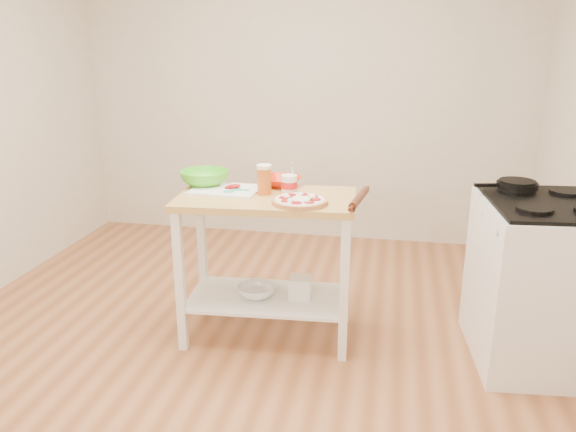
{
  "coord_description": "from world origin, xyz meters",
  "views": [
    {
      "loc": [
        0.83,
        -2.73,
        1.77
      ],
      "look_at": [
        0.24,
        0.26,
        0.81
      ],
      "focal_mm": 35.0,
      "sensor_mm": 36.0,
      "label": 1
    }
  ],
  "objects_px": {
    "spatula": "(235,191)",
    "knife": "(206,181)",
    "orange_bowl": "(280,181)",
    "rolling_pin": "(359,198)",
    "shelf_bin": "(300,287)",
    "cutting_board": "(226,189)",
    "shelf_glass_bowl": "(256,291)",
    "pizza": "(300,201)",
    "skillet": "(516,185)",
    "gas_stove": "(540,282)",
    "yogurt_tub": "(289,185)",
    "green_bowl": "(205,178)",
    "beer_pint": "(264,179)",
    "prep_island": "(267,238)"
  },
  "relations": [
    {
      "from": "spatula",
      "to": "knife",
      "type": "height_order",
      "value": "knife"
    },
    {
      "from": "knife",
      "to": "orange_bowl",
      "type": "height_order",
      "value": "orange_bowl"
    },
    {
      "from": "rolling_pin",
      "to": "shelf_bin",
      "type": "xyz_separation_m",
      "value": [
        -0.34,
        0.05,
        -0.6
      ]
    },
    {
      "from": "cutting_board",
      "to": "shelf_glass_bowl",
      "type": "distance_m",
      "value": 0.65
    },
    {
      "from": "spatula",
      "to": "knife",
      "type": "distance_m",
      "value": 0.31
    },
    {
      "from": "pizza",
      "to": "knife",
      "type": "relative_size",
      "value": 1.15
    },
    {
      "from": "spatula",
      "to": "orange_bowl",
      "type": "xyz_separation_m",
      "value": [
        0.23,
        0.22,
        0.01
      ]
    },
    {
      "from": "shelf_bin",
      "to": "rolling_pin",
      "type": "bearing_deg",
      "value": -8.32
    },
    {
      "from": "skillet",
      "to": "shelf_bin",
      "type": "bearing_deg",
      "value": 177.68
    },
    {
      "from": "shelf_bin",
      "to": "cutting_board",
      "type": "bearing_deg",
      "value": 173.45
    },
    {
      "from": "cutting_board",
      "to": "shelf_bin",
      "type": "distance_m",
      "value": 0.75
    },
    {
      "from": "gas_stove",
      "to": "yogurt_tub",
      "type": "bearing_deg",
      "value": 173.38
    },
    {
      "from": "shelf_glass_bowl",
      "to": "rolling_pin",
      "type": "bearing_deg",
      "value": -0.38
    },
    {
      "from": "knife",
      "to": "shelf_bin",
      "type": "xyz_separation_m",
      "value": [
        0.64,
        -0.19,
        -0.59
      ]
    },
    {
      "from": "cutting_board",
      "to": "green_bowl",
      "type": "xyz_separation_m",
      "value": [
        -0.16,
        0.09,
        0.04
      ]
    },
    {
      "from": "knife",
      "to": "skillet",
      "type": "bearing_deg",
      "value": 5.24
    },
    {
      "from": "gas_stove",
      "to": "beer_pint",
      "type": "xyz_separation_m",
      "value": [
        -1.58,
        0.0,
        0.52
      ]
    },
    {
      "from": "knife",
      "to": "shelf_bin",
      "type": "bearing_deg",
      "value": -11.91
    },
    {
      "from": "skillet",
      "to": "pizza",
      "type": "bearing_deg",
      "value": -175.75
    },
    {
      "from": "shelf_bin",
      "to": "knife",
      "type": "bearing_deg",
      "value": 163.69
    },
    {
      "from": "skillet",
      "to": "beer_pint",
      "type": "distance_m",
      "value": 1.45
    },
    {
      "from": "cutting_board",
      "to": "gas_stove",
      "type": "bearing_deg",
      "value": 1.65
    },
    {
      "from": "gas_stove",
      "to": "beer_pint",
      "type": "relative_size",
      "value": 6.32
    },
    {
      "from": "skillet",
      "to": "shelf_glass_bowl",
      "type": "relative_size",
      "value": 1.55
    },
    {
      "from": "skillet",
      "to": "orange_bowl",
      "type": "xyz_separation_m",
      "value": [
        -1.38,
        0.01,
        -0.05
      ]
    },
    {
      "from": "spatula",
      "to": "beer_pint",
      "type": "bearing_deg",
      "value": -10.43
    },
    {
      "from": "beer_pint",
      "to": "knife",
      "type": "bearing_deg",
      "value": 157.48
    },
    {
      "from": "beer_pint",
      "to": "green_bowl",
      "type": "bearing_deg",
      "value": 162.14
    },
    {
      "from": "shelf_glass_bowl",
      "to": "gas_stove",
      "type": "bearing_deg",
      "value": 1.97
    },
    {
      "from": "gas_stove",
      "to": "orange_bowl",
      "type": "xyz_separation_m",
      "value": [
        -1.53,
        0.21,
        0.46
      ]
    },
    {
      "from": "spatula",
      "to": "beer_pint",
      "type": "distance_m",
      "value": 0.19
    },
    {
      "from": "rolling_pin",
      "to": "shelf_glass_bowl",
      "type": "xyz_separation_m",
      "value": [
        -0.61,
        0.0,
        -0.63
      ]
    },
    {
      "from": "skillet",
      "to": "yogurt_tub",
      "type": "relative_size",
      "value": 1.79
    },
    {
      "from": "pizza",
      "to": "shelf_bin",
      "type": "xyz_separation_m",
      "value": [
        -0.02,
        0.14,
        -0.59
      ]
    },
    {
      "from": "skillet",
      "to": "rolling_pin",
      "type": "relative_size",
      "value": 0.95
    },
    {
      "from": "orange_bowl",
      "to": "shelf_bin",
      "type": "relative_size",
      "value": 1.83
    },
    {
      "from": "green_bowl",
      "to": "skillet",
      "type": "bearing_deg",
      "value": 2.14
    },
    {
      "from": "rolling_pin",
      "to": "shelf_glass_bowl",
      "type": "height_order",
      "value": "rolling_pin"
    },
    {
      "from": "spatula",
      "to": "cutting_board",
      "type": "bearing_deg",
      "value": 129.71
    },
    {
      "from": "green_bowl",
      "to": "cutting_board",
      "type": "bearing_deg",
      "value": -29.35
    },
    {
      "from": "pizza",
      "to": "shelf_glass_bowl",
      "type": "relative_size",
      "value": 1.36
    },
    {
      "from": "prep_island",
      "to": "beer_pint",
      "type": "distance_m",
      "value": 0.35
    },
    {
      "from": "beer_pint",
      "to": "pizza",
      "type": "bearing_deg",
      "value": -32.91
    },
    {
      "from": "green_bowl",
      "to": "rolling_pin",
      "type": "height_order",
      "value": "green_bowl"
    },
    {
      "from": "prep_island",
      "to": "beer_pint",
      "type": "xyz_separation_m",
      "value": [
        -0.02,
        0.04,
        0.35
      ]
    },
    {
      "from": "beer_pint",
      "to": "shelf_bin",
      "type": "height_order",
      "value": "beer_pint"
    },
    {
      "from": "gas_stove",
      "to": "skillet",
      "type": "xyz_separation_m",
      "value": [
        -0.15,
        0.2,
        0.5
      ]
    },
    {
      "from": "knife",
      "to": "green_bowl",
      "type": "distance_m",
      "value": 0.05
    },
    {
      "from": "orange_bowl",
      "to": "green_bowl",
      "type": "bearing_deg",
      "value": -170.67
    },
    {
      "from": "pizza",
      "to": "beer_pint",
      "type": "bearing_deg",
      "value": 147.09
    }
  ]
}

